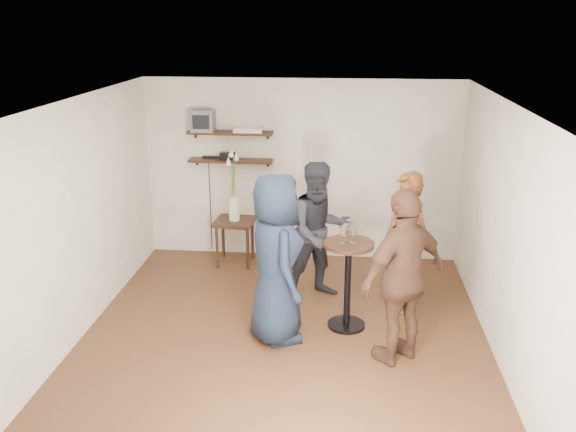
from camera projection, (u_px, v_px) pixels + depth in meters
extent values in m
cube|color=#492A17|center=(284.00, 339.00, 6.79)|extent=(4.50, 5.00, 0.04)
cube|color=white|center=(283.00, 101.00, 5.97)|extent=(4.50, 5.00, 0.04)
cube|color=silver|center=(302.00, 170.00, 8.76)|extent=(4.50, 0.04, 2.60)
cube|color=silver|center=(244.00, 354.00, 4.00)|extent=(4.50, 0.04, 2.60)
cube|color=silver|center=(75.00, 221.00, 6.59)|extent=(0.04, 5.00, 2.60)
cube|color=silver|center=(506.00, 235.00, 6.17)|extent=(0.04, 5.00, 2.60)
cube|color=black|center=(230.00, 133.00, 8.54)|extent=(1.20, 0.25, 0.04)
cube|color=black|center=(231.00, 161.00, 8.67)|extent=(1.20, 0.25, 0.04)
cube|color=#59595B|center=(203.00, 120.00, 8.52)|extent=(0.32, 0.30, 0.30)
cube|color=silver|center=(249.00, 130.00, 8.50)|extent=(0.40, 0.24, 0.06)
cube|color=black|center=(228.00, 156.00, 8.65)|extent=(0.22, 0.10, 0.10)
cube|color=black|center=(213.00, 157.00, 8.73)|extent=(0.30, 0.05, 0.03)
cube|color=black|center=(235.00, 222.00, 8.64)|extent=(0.59, 0.59, 0.04)
cylinder|color=black|center=(217.00, 248.00, 8.56)|extent=(0.04, 0.04, 0.61)
cylinder|color=black|center=(248.00, 249.00, 8.52)|extent=(0.04, 0.04, 0.61)
cylinder|color=black|center=(223.00, 237.00, 8.97)|extent=(0.04, 0.04, 0.61)
cylinder|color=black|center=(252.00, 238.00, 8.93)|extent=(0.04, 0.04, 0.61)
cylinder|color=white|center=(234.00, 209.00, 8.59)|extent=(0.15, 0.15, 0.33)
cylinder|color=#306D1F|center=(232.00, 186.00, 8.48)|extent=(0.01, 0.08, 0.60)
cone|color=white|center=(228.00, 161.00, 8.37)|extent=(0.08, 0.09, 0.13)
cylinder|color=#306D1F|center=(235.00, 184.00, 8.48)|extent=(0.04, 0.06, 0.67)
cone|color=white|center=(236.00, 156.00, 8.37)|extent=(0.12, 0.13, 0.14)
cylinder|color=#306D1F|center=(233.00, 182.00, 8.45)|extent=(0.11, 0.09, 0.72)
cone|color=white|center=(232.00, 152.00, 8.28)|extent=(0.14, 0.13, 0.14)
cylinder|color=black|center=(349.00, 244.00, 6.73)|extent=(0.56, 0.56, 0.04)
cylinder|color=black|center=(348.00, 286.00, 6.88)|extent=(0.08, 0.08, 0.96)
cylinder|color=black|center=(346.00, 325.00, 7.04)|extent=(0.43, 0.43, 0.03)
cylinder|color=silver|center=(343.00, 243.00, 6.70)|extent=(0.06, 0.06, 0.00)
cylinder|color=silver|center=(343.00, 239.00, 6.68)|extent=(0.01, 0.01, 0.09)
cylinder|color=silver|center=(344.00, 231.00, 6.65)|extent=(0.07, 0.07, 0.11)
cylinder|color=#EBB661|center=(344.00, 233.00, 6.66)|extent=(0.06, 0.06, 0.06)
cylinder|color=silver|center=(354.00, 243.00, 6.70)|extent=(0.06, 0.06, 0.00)
cylinder|color=silver|center=(354.00, 239.00, 6.68)|extent=(0.01, 0.01, 0.09)
cylinder|color=silver|center=(354.00, 230.00, 6.65)|extent=(0.07, 0.07, 0.12)
cylinder|color=#EBB661|center=(354.00, 232.00, 6.66)|extent=(0.07, 0.07, 0.06)
cylinder|color=silver|center=(346.00, 240.00, 6.78)|extent=(0.06, 0.06, 0.00)
cylinder|color=silver|center=(346.00, 237.00, 6.76)|extent=(0.01, 0.01, 0.09)
cylinder|color=silver|center=(346.00, 228.00, 6.73)|extent=(0.07, 0.07, 0.11)
cylinder|color=#EBB661|center=(346.00, 230.00, 6.74)|extent=(0.06, 0.06, 0.06)
cylinder|color=silver|center=(352.00, 242.00, 6.73)|extent=(0.06, 0.06, 0.00)
cylinder|color=silver|center=(352.00, 238.00, 6.72)|extent=(0.01, 0.01, 0.09)
cylinder|color=silver|center=(352.00, 229.00, 6.68)|extent=(0.07, 0.07, 0.11)
cylinder|color=#EBB661|center=(352.00, 231.00, 6.69)|extent=(0.06, 0.06, 0.06)
imported|color=#AB1713|center=(405.00, 243.00, 7.20)|extent=(0.71, 0.75, 1.71)
imported|color=black|center=(320.00, 231.00, 7.53)|extent=(1.05, 0.96, 1.75)
imported|color=#151F30|center=(276.00, 259.00, 6.51)|extent=(0.90, 1.08, 1.88)
imported|color=#4B2E20|center=(403.00, 277.00, 6.10)|extent=(1.12, 1.04, 1.84)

